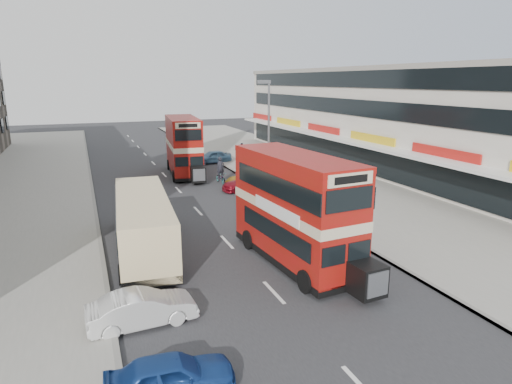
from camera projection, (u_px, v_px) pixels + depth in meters
name	position (u px, v px, depth m)	size (l,w,h in m)	color
ground	(297.00, 317.00, 15.60)	(160.00, 160.00, 0.00)	#28282B
road_surface	(178.00, 190.00, 33.62)	(12.00, 90.00, 0.01)	#28282B
pavement_right	(317.00, 177.00, 37.89)	(12.00, 90.00, 0.15)	gray
kerb_left	(93.00, 197.00, 31.43)	(0.20, 90.00, 0.16)	gray
kerb_right	(253.00, 182.00, 35.78)	(0.20, 90.00, 0.16)	gray
commercial_row	(383.00, 118.00, 41.39)	(9.90, 46.20, 9.30)	beige
street_lamp	(268.00, 126.00, 32.97)	(1.00, 0.20, 8.12)	slate
bus_main	(295.00, 209.00, 19.67)	(3.07, 8.83, 4.83)	black
bus_second	(184.00, 146.00, 38.61)	(3.20, 8.98, 4.84)	black
coach	(143.00, 221.00, 21.40)	(3.08, 9.61, 2.51)	black
car_left_near	(171.00, 376.00, 11.59)	(1.38, 3.42, 1.17)	navy
car_left_front	(142.00, 309.00, 14.97)	(1.27, 3.65, 1.20)	silver
car_right_a	(248.00, 183.00, 33.43)	(1.64, 4.04, 1.17)	maroon
car_right_b	(250.00, 179.00, 34.75)	(1.80, 3.89, 1.08)	#B58112
car_right_c	(212.00, 157.00, 44.31)	(1.52, 3.78, 1.29)	#588AB0
pedestrian_near	(289.00, 180.00, 32.13)	(0.65, 0.44, 1.76)	gray
pedestrian_far	(242.00, 152.00, 45.15)	(1.02, 0.43, 1.74)	gray
cyclist	(221.00, 174.00, 35.82)	(0.76, 1.63, 2.12)	gray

